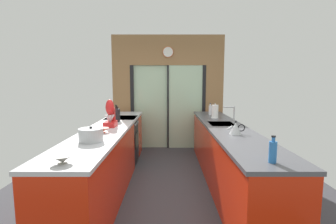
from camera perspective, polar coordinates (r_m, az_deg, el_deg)
The scene contains 15 objects.
ground_plane at distance 4.28m, azimuth 0.18°, elevation -15.03°, with size 5.04×7.60×0.02m, color #38383D.
back_wall_unit at distance 5.76m, azimuth 0.17°, elevation 6.31°, with size 2.64×0.12×2.70m.
left_counter_run at distance 3.79m, azimuth -13.97°, elevation -10.59°, with size 0.62×3.80×0.92m.
right_counter_run at distance 3.94m, azimuth 13.72°, elevation -9.88°, with size 0.62×3.80×0.92m.
sink_faucet at distance 4.08m, azimuth 15.21°, elevation -0.06°, with size 0.19×0.02×0.29m.
oven_range at distance 4.84m, azimuth -10.72°, elevation -6.73°, with size 0.60×0.60×0.92m.
mixing_bowl_near at distance 2.24m, azimuth -23.60°, elevation -10.21°, with size 0.17×0.17×0.07m.
mixing_bowl_far at distance 3.38m, azimuth -15.13°, elevation -4.17°, with size 0.18×0.18×0.07m.
knife_block at distance 4.27m, azimuth -11.85°, elevation -0.71°, with size 0.08×0.14×0.29m.
stand_mixer at distance 3.80m, azimuth -13.38°, elevation -0.98°, with size 0.17×0.27×0.42m.
stock_pot at distance 2.92m, azimuth -17.64°, elevation -5.20°, with size 0.28×0.28×0.18m.
kettle at distance 3.29m, azimuth 15.97°, elevation -3.76°, with size 0.24×0.16×0.18m.
soap_bottle_near at distance 2.24m, azimuth 23.86°, elevation -8.57°, with size 0.07×0.07×0.23m.
soap_bottle_far at distance 5.13m, azimuth 10.17°, elevation 0.53°, with size 0.07×0.07×0.25m.
paper_towel_roll at distance 4.62m, azimuth 11.28°, elevation 0.07°, with size 0.14×0.14×0.29m.
Camera 1 is at (-0.00, -3.36, 1.60)m, focal length 25.63 mm.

